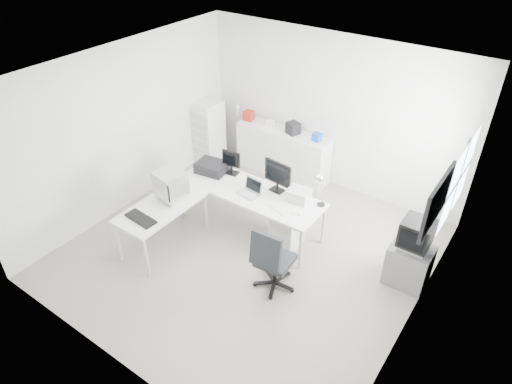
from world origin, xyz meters
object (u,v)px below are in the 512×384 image
Objects in this scene: side_desk at (164,226)px; laser_printer at (298,195)px; crt_monitor at (171,185)px; sideboard at (283,153)px; lcd_monitor_small at (231,163)px; filing_cabinet at (209,132)px; laptop at (249,189)px; office_chair at (275,257)px; drawer_pedestal at (288,227)px; inkjet_printer at (212,167)px; main_desk at (250,210)px; crt_tv at (416,236)px; tv_cabinet at (408,265)px; lcd_monitor_large at (278,177)px.

laser_printer is at bearing 39.52° from side_desk.
crt_monitor is 2.69m from sideboard.
lcd_monitor_small is 0.31× the size of filing_cabinet.
crt_monitor is (-0.90, -0.75, 0.13)m from laptop.
sideboard is (-0.54, 1.87, -0.40)m from laptop.
office_chair reaches higher than sideboard.
inkjet_printer is at bearing 178.15° from drawer_pedestal.
main_desk is 2.59m from crt_tv.
crt_tv is at bearing -90.00° from tv_cabinet.
lcd_monitor_large is 0.43m from laser_printer.
tv_cabinet is at bearing 7.67° from lcd_monitor_large.
office_chair is 0.56× the size of sideboard.
office_chair is at bearing 7.65° from side_desk.
filing_cabinet is (-1.12, 2.19, -0.35)m from crt_monitor.
inkjet_printer is 0.35m from lcd_monitor_small.
main_desk is 4.97× the size of crt_monitor.
main_desk is 6.00× the size of lcd_monitor_small.
crt_monitor is at bearing -98.48° from inkjet_printer.
filing_cabinet reaches higher than crt_tv.
main_desk is 1.83m from sideboard.
main_desk is at bearing -74.39° from sideboard.
crt_monitor is (0.00, 0.25, 0.62)m from side_desk.
drawer_pedestal is 0.57m from laser_printer.
crt_monitor is (-0.85, -0.85, 0.62)m from main_desk.
side_desk is 2.33× the size of drawer_pedestal.
side_desk is at bearing -80.50° from crt_monitor.
tv_cabinet reaches higher than drawer_pedestal.
office_chair is 3.72m from filing_cabinet.
drawer_pedestal is 0.81m from lcd_monitor_large.
crt_monitor is 0.97× the size of crt_tv.
crt_monitor is 3.57m from crt_tv.
drawer_pedestal is 0.96× the size of tv_cabinet.
laptop is 1.98m from sideboard.
office_chair is at bearing -142.72° from crt_tv.
filing_cabinet is at bearing 145.71° from main_desk.
laser_printer reaches higher than side_desk.
sideboard is at bearing 81.10° from lcd_monitor_small.
inkjet_printer reaches higher than drawer_pedestal.
main_desk is 0.83m from lcd_monitor_small.
side_desk is (-0.85, -1.10, 0.00)m from main_desk.
inkjet_printer is 0.78× the size of tv_cabinet.
main_desk is at bearing -31.19° from lcd_monitor_small.
sideboard is (0.36, 1.67, -0.37)m from inkjet_printer.
office_chair is (0.34, -0.90, 0.22)m from drawer_pedestal.
sideboard is at bearing 125.67° from lcd_monitor_large.
laptop is 2.57m from tv_cabinet.
tv_cabinet is at bearing -5.24° from inkjet_printer.
crt_monitor is at bearing -135.00° from main_desk.
crt_tv is at bearing -3.82° from laser_printer.
laptop is at bearing 49.31° from crt_monitor.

